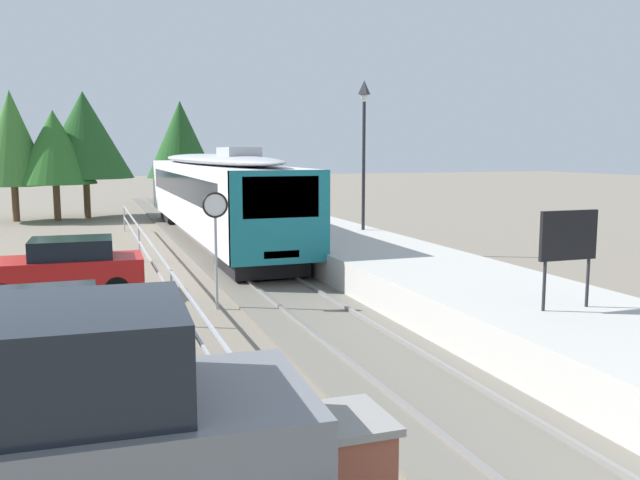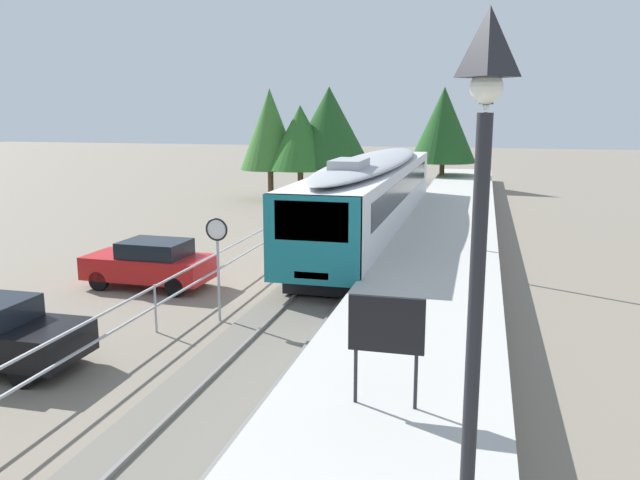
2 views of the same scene
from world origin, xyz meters
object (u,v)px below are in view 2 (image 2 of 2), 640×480
parked_hatchback_red (150,263)px  platform_lamp_near_end (479,231)px  speed_limit_sign (217,243)px  platform_notice_board (386,329)px  platform_lamp_mid_platform (484,139)px  commuter_train (373,191)px

parked_hatchback_red → platform_lamp_near_end: bearing=-52.1°
platform_lamp_near_end → speed_limit_sign: 12.55m
platform_lamp_near_end → platform_notice_board: platform_lamp_near_end is taller
platform_lamp_mid_platform → parked_hatchback_red: size_ratio=1.32×
platform_notice_board → speed_limit_sign: (-5.31, 5.77, -0.06)m
platform_notice_board → speed_limit_sign: 7.84m
platform_lamp_mid_platform → speed_limit_sign: (-6.65, -6.73, -2.50)m
commuter_train → speed_limit_sign: (-2.10, -11.92, -0.03)m
platform_notice_board → parked_hatchback_red: platform_notice_board is taller
platform_lamp_near_end → parked_hatchback_red: 16.87m
speed_limit_sign → parked_hatchback_red: bearing=142.9°
platform_lamp_near_end → speed_limit_sign: size_ratio=1.91×
platform_lamp_mid_platform → speed_limit_sign: 9.78m
platform_lamp_mid_platform → platform_notice_board: (-1.34, -12.49, -2.44)m
speed_limit_sign → commuter_train: bearing=80.0°
commuter_train → platform_lamp_near_end: platform_lamp_near_end is taller
speed_limit_sign → parked_hatchback_red: size_ratio=0.69×
speed_limit_sign → platform_lamp_mid_platform: bearing=45.3°
platform_notice_board → speed_limit_sign: speed_limit_sign is taller
platform_notice_board → commuter_train: bearing=100.3°
platform_lamp_near_end → platform_notice_board: 5.36m
speed_limit_sign → parked_hatchback_red: speed_limit_sign is taller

